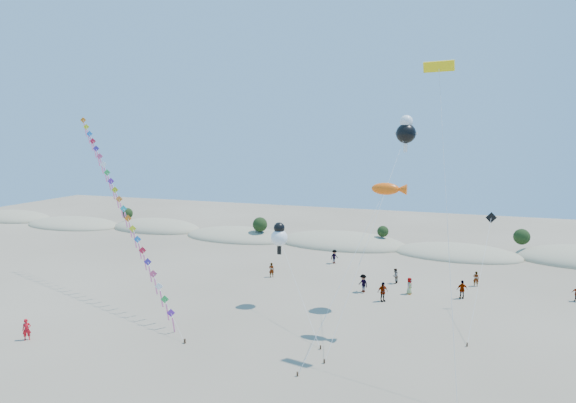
{
  "coord_description": "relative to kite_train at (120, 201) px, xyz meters",
  "views": [
    {
      "loc": [
        15.26,
        -22.18,
        15.67
      ],
      "look_at": [
        2.68,
        14.0,
        10.43
      ],
      "focal_mm": 30.0,
      "sensor_mm": 36.0,
      "label": 1
    }
  ],
  "objects": [
    {
      "name": "kite_train",
      "position": [
        0.0,
        0.0,
        0.0
      ],
      "size": [
        22.51,
        15.21,
        18.37
      ],
      "color": "#3F2D1E",
      "rests_on": "ground"
    },
    {
      "name": "fish_kite",
      "position": [
        25.92,
        -0.84,
        2.16
      ],
      "size": [
        5.82,
        9.78,
        12.07
      ],
      "color": "#3F2D1E",
      "rests_on": "ground"
    },
    {
      "name": "cartoon_kite_high",
      "position": [
        26.38,
        6.14,
        6.68
      ],
      "size": [
        4.74,
        14.81,
        17.52
      ],
      "color": "#3F2D1E",
      "rests_on": "ground"
    },
    {
      "name": "beachgoers",
      "position": [
        25.01,
        11.13,
        -8.52
      ],
      "size": [
        31.18,
        13.09,
        1.9
      ],
      "color": "slate",
      "rests_on": "ground"
    },
    {
      "name": "cartoon_kite_low",
      "position": [
        15.67,
        2.36,
        -2.84
      ],
      "size": [
        7.02,
        8.87,
        7.8
      ],
      "color": "#3F2D1E",
      "rests_on": "ground"
    },
    {
      "name": "dark_kite",
      "position": [
        33.51,
        5.85,
        -3.21
      ],
      "size": [
        2.42,
        10.22,
        8.82
      ],
      "color": "#3F2D1E",
      "rests_on": "ground"
    },
    {
      "name": "dune_ridge",
      "position": [
        16.47,
        28.97,
        -9.28
      ],
      "size": [
        145.3,
        11.49,
        5.57
      ],
      "color": "tan",
      "rests_on": "ground"
    },
    {
      "name": "parafoil_kite",
      "position": [
        29.37,
        -3.1,
        10.51
      ],
      "size": [
        3.24,
        8.64,
        20.77
      ],
      "color": "#3F2D1E",
      "rests_on": "ground"
    },
    {
      "name": "flyer_foreground",
      "position": [
        -0.03,
        -11.53,
        -8.56
      ],
      "size": [
        0.71,
        0.72,
        1.67
      ],
      "primitive_type": "imported",
      "rotation": [
        0.0,
        0.0,
        0.8
      ],
      "color": "red",
      "rests_on": "ground"
    }
  ]
}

